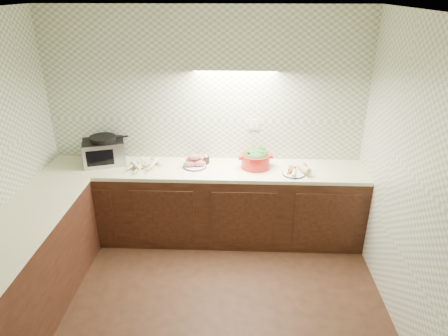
{
  "coord_description": "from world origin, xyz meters",
  "views": [
    {
      "loc": [
        0.39,
        -2.56,
        2.76
      ],
      "look_at": [
        0.23,
        1.25,
        1.02
      ],
      "focal_mm": 32.0,
      "sensor_mm": 36.0,
      "label": 1
    }
  ],
  "objects_px": {
    "parsnip_pile": "(147,165)",
    "veg_plate": "(297,170)",
    "onion_bowl": "(202,159)",
    "dutch_oven": "(256,158)",
    "sweet_potato_plate": "(195,162)",
    "toaster_oven": "(104,151)"
  },
  "relations": [
    {
      "from": "dutch_oven",
      "to": "onion_bowl",
      "type": "bearing_deg",
      "value": 160.43
    },
    {
      "from": "onion_bowl",
      "to": "sweet_potato_plate",
      "type": "bearing_deg",
      "value": -123.83
    },
    {
      "from": "toaster_oven",
      "to": "sweet_potato_plate",
      "type": "distance_m",
      "value": 1.05
    },
    {
      "from": "sweet_potato_plate",
      "to": "veg_plate",
      "type": "height_order",
      "value": "sweet_potato_plate"
    },
    {
      "from": "toaster_oven",
      "to": "onion_bowl",
      "type": "bearing_deg",
      "value": -15.39
    },
    {
      "from": "sweet_potato_plate",
      "to": "onion_bowl",
      "type": "distance_m",
      "value": 0.14
    },
    {
      "from": "onion_bowl",
      "to": "veg_plate",
      "type": "distance_m",
      "value": 1.09
    },
    {
      "from": "parsnip_pile",
      "to": "veg_plate",
      "type": "relative_size",
      "value": 1.5
    },
    {
      "from": "parsnip_pile",
      "to": "veg_plate",
      "type": "height_order",
      "value": "veg_plate"
    },
    {
      "from": "onion_bowl",
      "to": "dutch_oven",
      "type": "xyz_separation_m",
      "value": [
        0.61,
        -0.11,
        0.06
      ]
    },
    {
      "from": "toaster_oven",
      "to": "dutch_oven",
      "type": "xyz_separation_m",
      "value": [
        1.73,
        -0.06,
        -0.04
      ]
    },
    {
      "from": "sweet_potato_plate",
      "to": "veg_plate",
      "type": "relative_size",
      "value": 0.82
    },
    {
      "from": "parsnip_pile",
      "to": "onion_bowl",
      "type": "bearing_deg",
      "value": 15.15
    },
    {
      "from": "sweet_potato_plate",
      "to": "onion_bowl",
      "type": "bearing_deg",
      "value": 56.17
    },
    {
      "from": "sweet_potato_plate",
      "to": "dutch_oven",
      "type": "xyz_separation_m",
      "value": [
        0.69,
        0.01,
        0.05
      ]
    },
    {
      "from": "sweet_potato_plate",
      "to": "onion_bowl",
      "type": "relative_size",
      "value": 1.64
    },
    {
      "from": "parsnip_pile",
      "to": "veg_plate",
      "type": "distance_m",
      "value": 1.67
    },
    {
      "from": "onion_bowl",
      "to": "veg_plate",
      "type": "xyz_separation_m",
      "value": [
        1.06,
        -0.24,
        -0.01
      ]
    },
    {
      "from": "toaster_oven",
      "to": "veg_plate",
      "type": "distance_m",
      "value": 2.19
    },
    {
      "from": "veg_plate",
      "to": "sweet_potato_plate",
      "type": "bearing_deg",
      "value": 173.7
    },
    {
      "from": "sweet_potato_plate",
      "to": "dutch_oven",
      "type": "distance_m",
      "value": 0.69
    },
    {
      "from": "parsnip_pile",
      "to": "sweet_potato_plate",
      "type": "xyz_separation_m",
      "value": [
        0.53,
        0.05,
        0.02
      ]
    }
  ]
}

